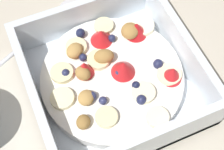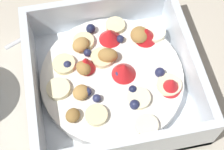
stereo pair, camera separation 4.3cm
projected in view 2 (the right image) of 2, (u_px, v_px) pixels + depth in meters
The scene contains 3 objects.
ground_plane at pixel (104, 100), 0.44m from camera, with size 2.40×2.40×0.00m, color beige.
fruit_bowl at pixel (113, 77), 0.44m from camera, with size 0.21×0.21×0.06m.
spoon at pixel (76, 7), 0.51m from camera, with size 0.09×0.17×0.01m.
Camera 2 is at (-0.18, 0.03, 0.41)m, focal length 54.09 mm.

